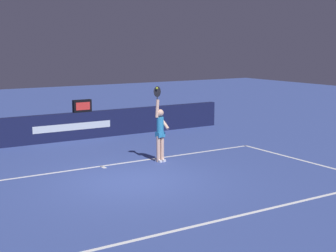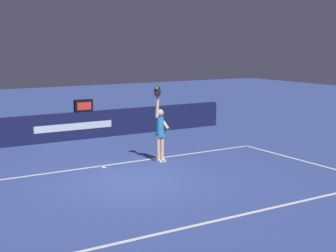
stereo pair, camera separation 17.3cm
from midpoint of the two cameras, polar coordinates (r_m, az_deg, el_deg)
ground_plane at (r=13.78m, az=-4.58°, el=-6.31°), size 60.00×60.00×0.00m
court_lines at (r=13.05m, az=-2.84°, el=-7.17°), size 11.74×5.81×0.00m
back_wall at (r=19.46m, az=-13.36°, el=-0.26°), size 15.29×0.25×1.07m
speed_display at (r=19.76m, az=-10.07°, el=2.28°), size 0.74×0.20×0.48m
tennis_player at (r=15.75m, az=-1.22°, el=-0.53°), size 0.46×0.47×2.43m
tennis_ball at (r=15.41m, az=-1.60°, el=4.34°), size 0.07×0.07×0.07m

